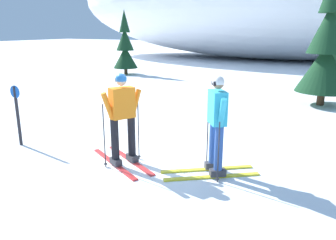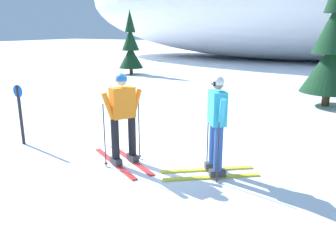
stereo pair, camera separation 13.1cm
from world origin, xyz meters
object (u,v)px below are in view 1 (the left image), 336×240
(skier_orange_jacket, at_px, (122,118))
(pine_tree_center_left, at_px, (327,48))
(trail_marker_post, at_px, (17,112))
(skier_cyan_jacket, at_px, (216,124))
(pine_tree_far_left, at_px, (125,48))

(skier_orange_jacket, bearing_deg, pine_tree_center_left, 68.21)
(trail_marker_post, bearing_deg, skier_orange_jacket, 3.83)
(skier_cyan_jacket, height_order, pine_tree_far_left, pine_tree_far_left)
(pine_tree_center_left, height_order, trail_marker_post, pine_tree_center_left)
(skier_cyan_jacket, xyz_separation_m, pine_tree_far_left, (-9.30, 10.63, 0.56))
(skier_orange_jacket, bearing_deg, skier_cyan_jacket, 12.93)
(pine_tree_far_left, bearing_deg, skier_cyan_jacket, -48.82)
(skier_orange_jacket, distance_m, trail_marker_post, 2.72)
(pine_tree_far_left, bearing_deg, skier_orange_jacket, -55.50)
(skier_orange_jacket, relative_size, pine_tree_center_left, 0.39)
(skier_cyan_jacket, distance_m, pine_tree_far_left, 14.13)
(skier_orange_jacket, bearing_deg, pine_tree_far_left, 124.50)
(skier_orange_jacket, distance_m, pine_tree_far_left, 13.39)
(pine_tree_far_left, bearing_deg, pine_tree_center_left, -18.60)
(skier_orange_jacket, xyz_separation_m, trail_marker_post, (-2.70, -0.18, -0.15))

